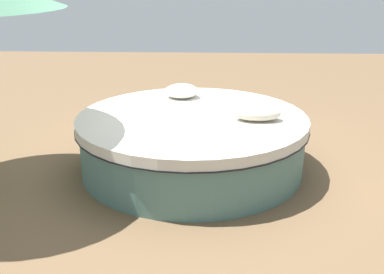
% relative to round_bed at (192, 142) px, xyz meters
% --- Properties ---
extents(ground_plane, '(16.00, 16.00, 0.00)m').
position_rel_round_bed_xyz_m(ground_plane, '(0.00, 0.00, -0.33)').
color(ground_plane, brown).
extents(round_bed, '(2.66, 2.66, 0.65)m').
position_rel_round_bed_xyz_m(round_bed, '(0.00, 0.00, 0.00)').
color(round_bed, '#4C726B').
rests_on(round_bed, ground_plane).
extents(throw_pillow_0, '(0.52, 0.29, 0.16)m').
position_rel_round_bed_xyz_m(throw_pillow_0, '(-0.73, 0.14, 0.40)').
color(throw_pillow_0, beige).
rests_on(throw_pillow_0, round_bed).
extents(throw_pillow_1, '(0.43, 0.38, 0.18)m').
position_rel_round_bed_xyz_m(throw_pillow_1, '(0.17, -0.79, 0.41)').
color(throw_pillow_1, white).
rests_on(throw_pillow_1, round_bed).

